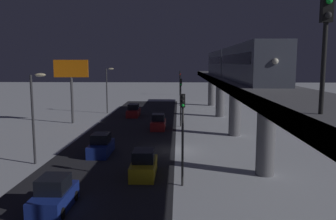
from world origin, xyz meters
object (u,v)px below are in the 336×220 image
sedan_red (158,123)px  traffic_light_distant (180,79)px  commercial_billboard (71,75)px  rail_signal (325,34)px  traffic_light_near (183,126)px  traffic_light_far (180,85)px  sedan_blue (54,196)px  sedan_red_2 (133,111)px  traffic_light_mid (181,95)px  sedan_yellow (144,165)px  subway_train (233,63)px  sedan_blue_2 (101,146)px

sedan_red → traffic_light_distant: 47.73m
commercial_billboard → rail_signal: bearing=118.8°
sedan_red → commercial_billboard: bearing=162.0°
traffic_light_near → commercial_billboard: size_ratio=0.72×
traffic_light_far → commercial_billboard: 25.86m
sedan_blue → sedan_red_2: same height
traffic_light_mid → sedan_yellow: bearing=82.0°
sedan_blue → sedan_yellow: (-4.60, -6.31, 0.01)m
sedan_blue → subway_train: bearing=-120.5°
sedan_yellow → traffic_light_mid: 21.14m
sedan_blue → commercial_billboard: size_ratio=0.45×
traffic_light_near → traffic_light_far: 45.61m
subway_train → traffic_light_far: (6.31, -26.38, -4.30)m
commercial_billboard → traffic_light_mid: bearing=172.2°
subway_train → traffic_light_distant: (6.31, -49.18, -4.30)m
traffic_light_far → rail_signal: bearing=94.7°
sedan_blue → commercial_billboard: bearing=-75.1°
sedan_blue → traffic_light_distant: bearing=-95.9°
rail_signal → traffic_light_mid: 34.75m
rail_signal → sedan_yellow: 17.62m
sedan_red → sedan_red_2: bearing=113.3°
sedan_blue_2 → traffic_light_far: size_ratio=0.66×
rail_signal → sedan_yellow: rail_signal is taller
subway_train → traffic_light_near: 20.69m
sedan_yellow → traffic_light_mid: (-2.90, -20.66, 3.40)m
sedan_blue_2 → commercial_billboard: (7.76, -16.73, 6.03)m
rail_signal → traffic_light_distant: 79.96m
subway_train → sedan_blue: 28.24m
traffic_light_far → commercial_billboard: bearing=53.6°
sedan_red → sedan_blue_2: bearing=-109.9°
traffic_light_mid → commercial_billboard: 15.62m
subway_train → traffic_light_mid: size_ratio=5.76×
traffic_light_far → traffic_light_distant: size_ratio=1.00×
sedan_yellow → traffic_light_near: 4.95m
rail_signal → traffic_light_mid: size_ratio=0.62×
traffic_light_distant → sedan_yellow: bearing=87.5°
sedan_blue → traffic_light_far: (-7.50, -49.78, 3.41)m
subway_train → sedan_yellow: (9.21, 17.09, -7.69)m
subway_train → traffic_light_mid: 8.43m
sedan_red_2 → commercial_billboard: (7.76, 6.69, 6.03)m
rail_signal → sedan_yellow: size_ratio=0.96×
traffic_light_near → rail_signal: bearing=112.4°
traffic_light_near → traffic_light_distant: (0.00, -68.41, 0.00)m
sedan_blue_2 → sedan_red_2: bearing=-90.0°
subway_train → traffic_light_distant: size_ratio=5.76×
sedan_blue_2 → sedan_red_2: size_ratio=0.94×
sedan_blue → traffic_light_mid: (-7.50, -26.97, 3.41)m
sedan_red_2 → traffic_light_far: size_ratio=0.70×
traffic_light_far → traffic_light_near: bearing=90.0°
sedan_blue → sedan_yellow: same height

